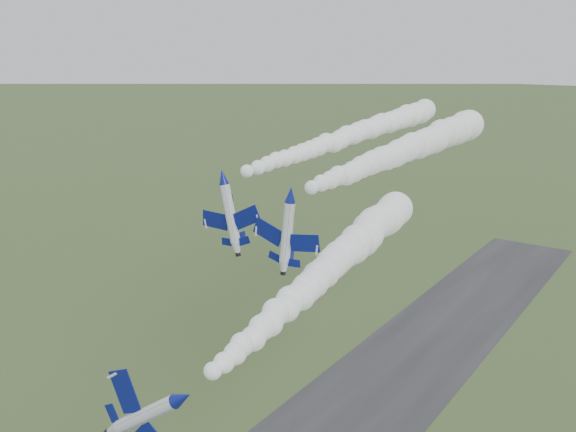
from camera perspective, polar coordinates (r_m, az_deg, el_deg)
jet_lead at (r=60.24m, az=-9.39°, el=-15.70°), size 6.00×12.18×8.38m
smoke_trail_jet_lead at (r=83.80m, az=3.52°, el=-4.71°), size 14.78×57.56×5.63m
jet_pair_left at (r=83.97m, az=-5.85°, el=3.48°), size 9.46×11.67×3.39m
smoke_trail_jet_pair_left at (r=115.86m, az=6.08°, el=7.29°), size 5.00×71.17×4.78m
jet_pair_right at (r=77.07m, az=0.20°, el=1.92°), size 9.50×11.48×2.88m
smoke_trail_jet_pair_right at (r=106.49m, az=10.66°, el=5.91°), size 7.84×64.38×5.89m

